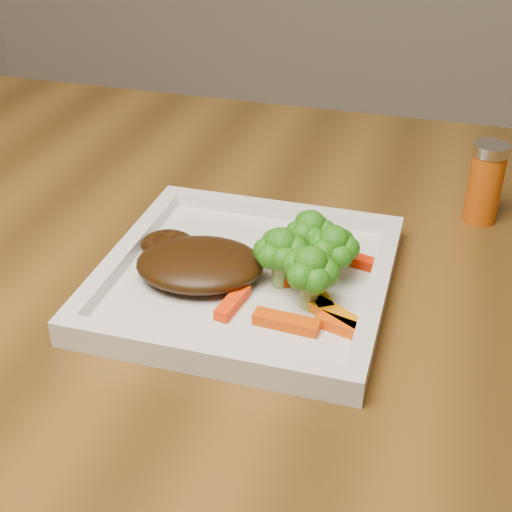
# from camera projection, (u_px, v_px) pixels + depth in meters

# --- Properties ---
(plate) EXTENTS (0.27, 0.27, 0.01)m
(plate) POSITION_uv_depth(u_px,v_px,m) (246.00, 281.00, 0.69)
(plate) COLOR silver
(plate) RESTS_ON dining_table
(steak) EXTENTS (0.14, 0.12, 0.03)m
(steak) POSITION_uv_depth(u_px,v_px,m) (200.00, 264.00, 0.68)
(steak) COLOR #341C07
(steak) RESTS_ON plate
(broccoli_0) EXTENTS (0.07, 0.07, 0.07)m
(broccoli_0) POSITION_uv_depth(u_px,v_px,m) (310.00, 233.00, 0.69)
(broccoli_0) COLOR #337413
(broccoli_0) RESTS_ON plate
(broccoli_1) EXTENTS (0.07, 0.07, 0.06)m
(broccoli_1) POSITION_uv_depth(u_px,v_px,m) (333.00, 251.00, 0.67)
(broccoli_1) COLOR #215E0F
(broccoli_1) RESTS_ON plate
(broccoli_2) EXTENTS (0.07, 0.07, 0.06)m
(broccoli_2) POSITION_uv_depth(u_px,v_px,m) (310.00, 279.00, 0.63)
(broccoli_2) COLOR #126F14
(broccoli_2) RESTS_ON plate
(broccoli_3) EXTENTS (0.07, 0.07, 0.06)m
(broccoli_3) POSITION_uv_depth(u_px,v_px,m) (280.00, 257.00, 0.66)
(broccoli_3) COLOR #286510
(broccoli_3) RESTS_ON plate
(carrot_0) EXTENTS (0.06, 0.02, 0.01)m
(carrot_0) POSITION_uv_depth(u_px,v_px,m) (286.00, 322.00, 0.62)
(carrot_0) COLOR #D64203
(carrot_0) RESTS_ON plate
(carrot_1) EXTENTS (0.05, 0.03, 0.01)m
(carrot_1) POSITION_uv_depth(u_px,v_px,m) (344.00, 327.00, 0.61)
(carrot_1) COLOR #F24703
(carrot_1) RESTS_ON plate
(carrot_2) EXTENTS (0.02, 0.05, 0.01)m
(carrot_2) POSITION_uv_depth(u_px,v_px,m) (233.00, 303.00, 0.64)
(carrot_2) COLOR #FF3104
(carrot_2) RESTS_ON plate
(carrot_3) EXTENTS (0.05, 0.03, 0.01)m
(carrot_3) POSITION_uv_depth(u_px,v_px,m) (363.00, 262.00, 0.70)
(carrot_3) COLOR red
(carrot_3) RESTS_ON plate
(carrot_4) EXTENTS (0.04, 0.06, 0.01)m
(carrot_4) POSITION_uv_depth(u_px,v_px,m) (286.00, 249.00, 0.72)
(carrot_4) COLOR red
(carrot_4) RESTS_ON plate
(carrot_5) EXTENTS (0.04, 0.06, 0.01)m
(carrot_5) POSITION_uv_depth(u_px,v_px,m) (316.00, 293.00, 0.66)
(carrot_5) COLOR orange
(carrot_5) RESTS_ON plate
(carrot_6) EXTENTS (0.05, 0.04, 0.01)m
(carrot_6) POSITION_uv_depth(u_px,v_px,m) (306.00, 275.00, 0.68)
(carrot_6) COLOR #CC3703
(carrot_6) RESTS_ON plate
(spice_shaker) EXTENTS (0.05, 0.05, 0.09)m
(spice_shaker) POSITION_uv_depth(u_px,v_px,m) (485.00, 183.00, 0.78)
(spice_shaker) COLOR #AE4609
(spice_shaker) RESTS_ON dining_table
(carrot_7) EXTENTS (0.06, 0.05, 0.01)m
(carrot_7) POSITION_uv_depth(u_px,v_px,m) (340.00, 318.00, 0.62)
(carrot_7) COLOR orange
(carrot_7) RESTS_ON plate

